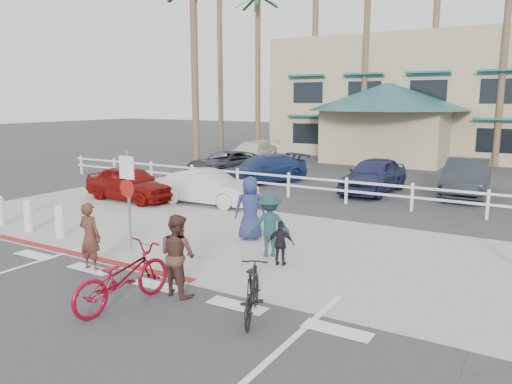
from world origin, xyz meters
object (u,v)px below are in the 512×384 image
Objects in this scene: sign_post at (129,195)px; car_red_compact at (131,183)px; car_white_sedan at (207,187)px; bike_red at (122,277)px; bike_black at (252,291)px.

car_red_compact is (-4.69, 4.75, -0.79)m from sign_post.
car_white_sedan is at bearing -70.10° from car_red_compact.
car_red_compact is (-7.15, 7.43, 0.09)m from bike_red.
bike_black is at bearing -121.72° from car_red_compact.
bike_red is at bearing -5.08° from bike_black.
bike_red is 2.48m from bike_black.
sign_post is at bearing -132.12° from car_red_compact.
car_white_sedan is 1.00× the size of car_red_compact.
bike_black is at bearing -155.90° from bike_red.
car_white_sedan is at bearing -72.65° from bike_black.
bike_red is at bearing -155.44° from car_white_sedan.
bike_black is 0.43× the size of car_red_compact.
car_red_compact is at bearing 134.64° from sign_post.
sign_post is at bearing -44.99° from bike_black.
bike_red is 0.56× the size of car_red_compact.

